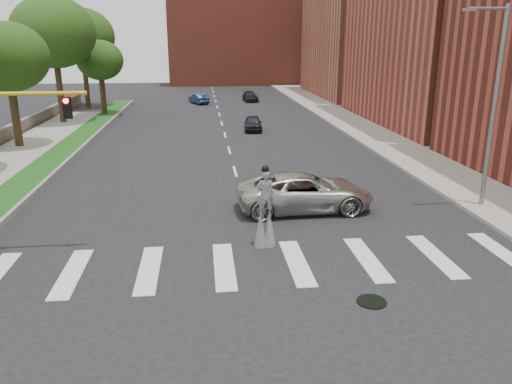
# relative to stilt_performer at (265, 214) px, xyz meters

# --- Properties ---
(ground_plane) EXTENTS (160.00, 160.00, 0.00)m
(ground_plane) POSITION_rel_stilt_performer_xyz_m (-0.35, -2.62, -1.28)
(ground_plane) COLOR black
(ground_plane) RESTS_ON ground
(grass_median) EXTENTS (2.00, 60.00, 0.25)m
(grass_median) POSITION_rel_stilt_performer_xyz_m (-11.85, 17.38, -1.16)
(grass_median) COLOR #164614
(grass_median) RESTS_ON ground
(median_curb) EXTENTS (0.20, 60.00, 0.28)m
(median_curb) POSITION_rel_stilt_performer_xyz_m (-10.80, 17.38, -1.14)
(median_curb) COLOR gray
(median_curb) RESTS_ON ground
(sidewalk_right) EXTENTS (5.00, 90.00, 0.18)m
(sidewalk_right) POSITION_rel_stilt_performer_xyz_m (12.15, 22.38, -1.19)
(sidewalk_right) COLOR gray
(sidewalk_right) RESTS_ON ground
(manhole) EXTENTS (0.90, 0.90, 0.04)m
(manhole) POSITION_rel_stilt_performer_xyz_m (2.65, -4.62, -1.26)
(manhole) COLOR black
(manhole) RESTS_ON ground
(building_far) EXTENTS (16.00, 22.00, 20.00)m
(building_far) POSITION_rel_stilt_performer_xyz_m (21.65, 51.38, 8.72)
(building_far) COLOR #AD5940
(building_far) RESTS_ON ground
(building_backdrop) EXTENTS (26.00, 14.00, 18.00)m
(building_backdrop) POSITION_rel_stilt_performer_xyz_m (5.65, 75.38, 7.72)
(building_backdrop) COLOR #A14432
(building_backdrop) RESTS_ON ground
(streetlight) EXTENTS (2.05, 0.20, 9.00)m
(streetlight) POSITION_rel_stilt_performer_xyz_m (10.55, 3.38, 3.61)
(streetlight) COLOR slate
(streetlight) RESTS_ON ground
(stilt_performer) EXTENTS (0.84, 0.55, 3.17)m
(stilt_performer) POSITION_rel_stilt_performer_xyz_m (0.00, 0.00, 0.00)
(stilt_performer) COLOR #2F2112
(stilt_performer) RESTS_ON ground
(suv_crossing) EXTENTS (6.31, 3.05, 1.73)m
(suv_crossing) POSITION_rel_stilt_performer_xyz_m (2.35, 4.00, -0.42)
(suv_crossing) COLOR #ADAAA4
(suv_crossing) RESTS_ON ground
(car_near) EXTENTS (1.75, 3.79, 1.26)m
(car_near) POSITION_rel_stilt_performer_xyz_m (2.17, 25.21, -0.66)
(car_near) COLOR black
(car_near) RESTS_ON ground
(car_mid) EXTENTS (2.68, 4.04, 1.26)m
(car_mid) POSITION_rel_stilt_performer_xyz_m (-2.50, 44.79, -0.65)
(car_mid) COLOR navy
(car_mid) RESTS_ON ground
(car_far) EXTENTS (1.90, 4.17, 1.18)m
(car_far) POSITION_rel_stilt_performer_xyz_m (4.04, 46.61, -0.69)
(car_far) COLOR black
(car_far) RESTS_ON ground
(tree_3) EXTENTS (5.63, 5.63, 8.81)m
(tree_3) POSITION_rel_stilt_performer_xyz_m (-15.48, 19.81, 5.09)
(tree_3) COLOR #2F2112
(tree_3) RESTS_ON ground
(tree_4) EXTENTS (7.42, 7.42, 11.35)m
(tree_4) POSITION_rel_stilt_performer_xyz_m (-15.11, 30.71, 6.89)
(tree_4) COLOR #2F2112
(tree_4) RESTS_ON ground
(tree_5) EXTENTS (7.28, 7.28, 11.01)m
(tree_5) POSITION_rel_stilt_performer_xyz_m (-15.28, 42.64, 6.61)
(tree_5) COLOR #2F2112
(tree_5) RESTS_ON ground
(tree_6) EXTENTS (4.65, 4.65, 7.57)m
(tree_6) POSITION_rel_stilt_performer_xyz_m (-12.19, 35.52, 4.25)
(tree_6) COLOR #2F2112
(tree_6) RESTS_ON ground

